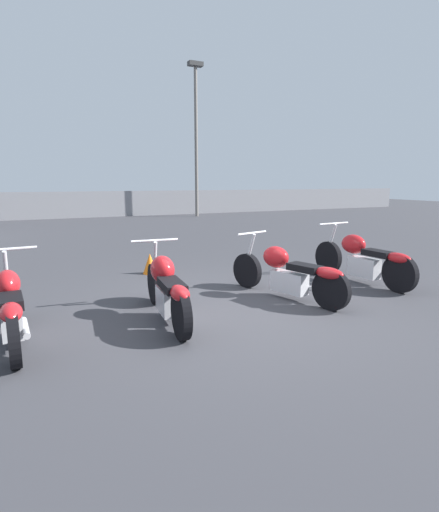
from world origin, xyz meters
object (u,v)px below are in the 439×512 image
Objects in this scene: motorcycle_slot_3 at (363,258)px; traffic_cone_near at (150,264)px; motorcycle_slot_0 at (10,308)px; motorcycle_slot_2 at (288,273)px; light_pole_left at (196,127)px; motorcycle_slot_1 at (167,288)px.

motorcycle_slot_3 reaches higher than traffic_cone_near.
motorcycle_slot_0 reaches higher than traffic_cone_near.
motorcycle_slot_0 is at bearing 165.92° from motorcycle_slot_2.
light_pole_left is 3.60× the size of motorcycle_slot_1.
motorcycle_slot_2 is at bearing -60.00° from traffic_cone_near.
light_pole_left reaches higher than motorcycle_slot_2.
motorcycle_slot_1 is (1.75, -0.00, 0.01)m from motorcycle_slot_0.
traffic_cone_near is (2.24, 2.60, -0.20)m from motorcycle_slot_0.
motorcycle_slot_3 is (5.39, 0.39, 0.02)m from motorcycle_slot_0.
motorcycle_slot_0 is 1.75m from motorcycle_slot_1.
motorcycle_slot_3 is at bearing -7.84° from motorcycle_slot_2.
motorcycle_slot_0 is 0.99× the size of motorcycle_slot_1.
motorcycle_slot_1 is 3.67m from motorcycle_slot_3.
traffic_cone_near is at bearing 103.82° from motorcycle_slot_2.
motorcycle_slot_2 is at bearing -1.70° from motorcycle_slot_0.
motorcycle_slot_3 reaches higher than motorcycle_slot_2.
motorcycle_slot_1 is at bearing -100.85° from traffic_cone_near.
light_pole_left is at bearing 57.02° from motorcycle_slot_0.
motorcycle_slot_3 is (3.64, 0.39, 0.01)m from motorcycle_slot_1.
light_pole_left is at bearing 76.27° from motorcycle_slot_3.
motorcycle_slot_0 reaches higher than motorcycle_slot_1.
traffic_cone_near is (0.50, 2.60, -0.22)m from motorcycle_slot_1.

